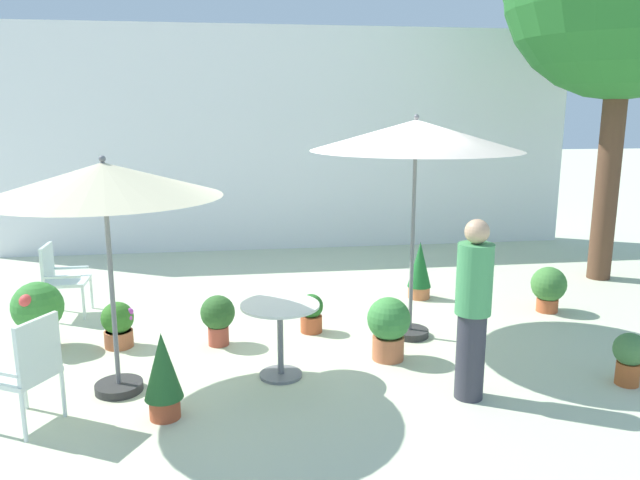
% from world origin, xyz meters
% --- Properties ---
extents(ground_plane, '(60.00, 60.00, 0.00)m').
position_xyz_m(ground_plane, '(0.00, 0.00, 0.00)').
color(ground_plane, beige).
extents(villa_facade, '(10.62, 0.30, 4.04)m').
position_xyz_m(villa_facade, '(0.00, 4.38, 2.02)').
color(villa_facade, white).
rests_on(villa_facade, ground).
extents(patio_umbrella_0, '(2.06, 2.06, 2.20)m').
position_xyz_m(patio_umbrella_0, '(-2.18, -1.49, 1.97)').
color(patio_umbrella_0, '#2D2D2D').
rests_on(patio_umbrella_0, ground).
extents(patio_umbrella_1, '(2.33, 2.33, 2.54)m').
position_xyz_m(patio_umbrella_1, '(0.93, -0.49, 2.29)').
color(patio_umbrella_1, '#2D2D2D').
rests_on(patio_umbrella_1, ground).
extents(cafe_table_0, '(0.77, 0.77, 0.75)m').
position_xyz_m(cafe_table_0, '(-0.65, -1.38, 0.52)').
color(cafe_table_0, silver).
rests_on(cafe_table_0, ground).
extents(patio_chair_0, '(0.63, 0.63, 0.95)m').
position_xyz_m(patio_chair_0, '(-2.77, -2.07, 0.54)').
color(patio_chair_0, silver).
rests_on(patio_chair_0, ground).
extents(patio_chair_1, '(0.50, 0.50, 0.93)m').
position_xyz_m(patio_chair_1, '(-3.28, 0.84, 0.53)').
color(patio_chair_1, white).
rests_on(patio_chair_1, ground).
extents(potted_plant_0, '(0.45, 0.45, 0.59)m').
position_xyz_m(potted_plant_0, '(2.95, 0.11, 0.33)').
color(potted_plant_0, '#BA5630').
rests_on(potted_plant_0, ground).
extents(potted_plant_1, '(0.46, 0.46, 0.67)m').
position_xyz_m(potted_plant_1, '(0.51, -1.11, 0.37)').
color(potted_plant_1, '#C16942').
rests_on(potted_plant_1, ground).
extents(potted_plant_2, '(0.33, 0.33, 0.77)m').
position_xyz_m(potted_plant_2, '(-1.70, -2.07, 0.41)').
color(potted_plant_2, '#AD4B2D').
rests_on(potted_plant_2, ground).
extents(potted_plant_3, '(0.33, 0.33, 0.80)m').
position_xyz_m(potted_plant_3, '(1.46, 0.91, 0.41)').
color(potted_plant_3, '#C87043').
rests_on(potted_plant_3, ground).
extents(potted_plant_4, '(0.29, 0.29, 0.46)m').
position_xyz_m(potted_plant_4, '(-0.20, -0.20, 0.24)').
color(potted_plant_4, '#BC542E').
rests_on(potted_plant_4, ground).
extents(potted_plant_5, '(0.36, 0.36, 0.51)m').
position_xyz_m(potted_plant_5, '(-2.37, -0.36, 0.27)').
color(potted_plant_5, '#B5613E').
rests_on(potted_plant_5, ground).
extents(potted_plant_6, '(0.55, 0.55, 0.75)m').
position_xyz_m(potted_plant_6, '(-3.23, -0.27, 0.43)').
color(potted_plant_6, '#A24A2E').
rests_on(potted_plant_6, ground).
extents(potted_plant_7, '(0.31, 0.31, 0.51)m').
position_xyz_m(potted_plant_7, '(2.63, -2.03, 0.29)').
color(potted_plant_7, '#B15629').
rests_on(potted_plant_7, ground).
extents(potted_plant_8, '(0.38, 0.38, 0.57)m').
position_xyz_m(potted_plant_8, '(-1.28, -0.45, 0.33)').
color(potted_plant_8, '#B24B38').
rests_on(potted_plant_8, ground).
extents(standing_person, '(0.41, 0.41, 1.67)m').
position_xyz_m(standing_person, '(1.02, -2.07, 0.86)').
color(standing_person, '#33333D').
rests_on(standing_person, ground).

